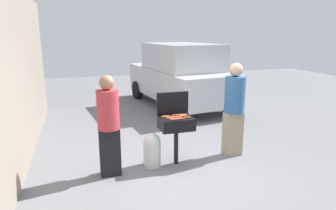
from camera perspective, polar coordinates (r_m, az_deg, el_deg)
The scene contains 24 objects.
ground_plane at distance 5.50m, azimuth 3.06°, elevation -11.93°, with size 24.00×24.00×0.00m, color slate.
house_wall_side at distance 5.80m, azimuth -27.52°, elevation 4.27°, with size 0.24×8.00×3.16m, color gray.
bbq_grill at distance 5.42m, azimuth 1.57°, elevation -3.80°, with size 0.60×0.44×0.89m.
grill_lid_open at distance 5.53m, azimuth 0.87°, elevation 0.32°, with size 0.60×0.05×0.42m, color black.
hot_dog_0 at distance 5.33m, azimuth 0.38°, elevation -2.36°, with size 0.03×0.03×0.13m, color #B74C33.
hot_dog_1 at distance 5.37m, azimuth -0.56°, elevation -2.26°, with size 0.03×0.03×0.13m, color #C6593D.
hot_dog_2 at distance 5.29m, azimuth 0.47°, elevation -2.49°, with size 0.03×0.03×0.13m, color #C6593D.
hot_dog_3 at distance 5.25m, azimuth 2.49°, elevation -2.64°, with size 0.03×0.03×0.13m, color #AD4228.
hot_dog_4 at distance 5.47m, azimuth 2.32°, elevation -1.95°, with size 0.03×0.03×0.13m, color #B74C33.
hot_dog_5 at distance 5.36m, azimuth 1.81°, elevation -2.28°, with size 0.03×0.03×0.13m, color #C6593D.
hot_dog_6 at distance 5.30m, azimuth 2.08°, elevation -2.48°, with size 0.03×0.03×0.13m, color #B74C33.
hot_dog_7 at distance 5.34m, azimuth 3.61°, elevation -2.38°, with size 0.03×0.03×0.13m, color #B74C33.
hot_dog_8 at distance 5.52m, azimuth 2.80°, elevation -1.82°, with size 0.03×0.03×0.13m, color #C6593D.
hot_dog_9 at distance 5.24m, azimuth 0.95°, elevation -2.68°, with size 0.03×0.03×0.13m, color #B74C33.
hot_dog_10 at distance 5.38m, azimuth 1.08°, elevation -2.21°, with size 0.03×0.03×0.13m, color #AD4228.
hot_dog_11 at distance 5.43m, azimuth 3.01°, elevation -2.10°, with size 0.03×0.03×0.13m, color #B74C33.
hot_dog_12 at distance 5.21m, azimuth 1.26°, elevation -2.76°, with size 0.03×0.03×0.13m, color #B74C33.
hot_dog_13 at distance 5.49m, azimuth 1.43°, elevation -1.89°, with size 0.03×0.03×0.13m, color #AD4228.
hot_dog_14 at distance 5.41m, azimuth -0.36°, elevation -2.12°, with size 0.03×0.03×0.13m, color #B74C33.
hot_dog_15 at distance 5.46m, azimuth 2.91°, elevation -2.00°, with size 0.03×0.03×0.13m, color #C6593D.
propane_tank at distance 5.48m, azimuth -3.06°, elevation -8.35°, with size 0.32×0.32×0.62m.
person_left at distance 5.02m, azimuth -11.23°, elevation -3.30°, with size 0.36×0.36×1.72m.
person_right at distance 5.88m, azimuth 12.44°, elevation -0.27°, with size 0.38×0.38×1.82m.
parked_minivan at distance 9.75m, azimuth 2.27°, elevation 5.77°, with size 2.52×4.62×2.02m.
Camera 1 is at (-1.72, -4.65, 2.38)m, focal length 32.06 mm.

